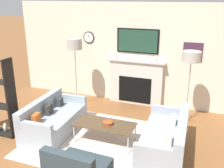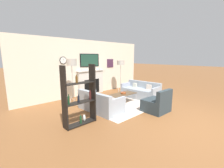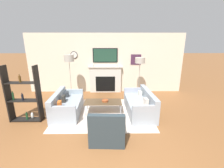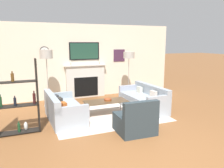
% 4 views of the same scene
% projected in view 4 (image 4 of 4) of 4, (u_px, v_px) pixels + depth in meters
% --- Properties ---
extents(ground_plane, '(60.00, 60.00, 0.00)m').
position_uv_depth(ground_plane, '(157.00, 158.00, 3.93)').
color(ground_plane, brown).
extents(fireplace_wall, '(7.15, 0.28, 2.70)m').
position_uv_depth(fireplace_wall, '(85.00, 64.00, 8.13)').
color(fireplace_wall, beige).
rests_on(fireplace_wall, ground_plane).
extents(area_rug, '(3.07, 2.39, 0.01)m').
position_uv_depth(area_rug, '(107.00, 114.00, 6.28)').
color(area_rug, beige).
rests_on(area_rug, ground_plane).
extents(couch_left, '(0.88, 1.66, 0.72)m').
position_uv_depth(couch_left, '(63.00, 111.00, 5.77)').
color(couch_left, '#959FAA').
rests_on(couch_left, ground_plane).
extents(couch_right, '(0.85, 1.76, 0.75)m').
position_uv_depth(couch_right, '(144.00, 101.00, 6.68)').
color(couch_right, '#959FAA').
rests_on(couch_right, ground_plane).
extents(armchair, '(0.84, 0.79, 0.81)m').
position_uv_depth(armchair, '(135.00, 121.00, 4.96)').
color(armchair, '#2B373D').
rests_on(armchair, ground_plane).
extents(coffee_table, '(1.22, 0.58, 0.40)m').
position_uv_depth(coffee_table, '(106.00, 102.00, 6.22)').
color(coffee_table, '#4C3823').
rests_on(coffee_table, ground_plane).
extents(decorative_bowl, '(0.22, 0.22, 0.06)m').
position_uv_depth(decorative_bowl, '(108.00, 99.00, 6.24)').
color(decorative_bowl, '#94471E').
rests_on(decorative_bowl, coffee_table).
extents(floor_lamp_left, '(0.39, 0.39, 1.82)m').
position_uv_depth(floor_lamp_left, '(46.00, 55.00, 6.78)').
color(floor_lamp_left, '#9E998E').
rests_on(floor_lamp_left, ground_plane).
extents(floor_lamp_right, '(0.40, 0.40, 1.71)m').
position_uv_depth(floor_lamp_right, '(129.00, 56.00, 7.87)').
color(floor_lamp_right, '#9E998E').
rests_on(floor_lamp_right, ground_plane).
extents(shelf_unit, '(0.94, 0.28, 1.69)m').
position_uv_depth(shelf_unit, '(17.00, 101.00, 4.86)').
color(shelf_unit, black).
rests_on(shelf_unit, ground_plane).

